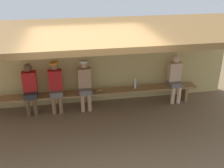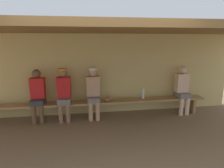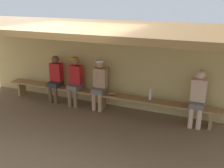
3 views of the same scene
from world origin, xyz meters
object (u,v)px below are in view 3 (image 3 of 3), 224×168
(baseball_glove_worn, at_px, (113,93))
(water_bottle_clear, at_px, (150,95))
(bench, at_px, (103,95))
(player_near_post, at_px, (100,82))
(player_rightmost, at_px, (56,77))
(player_leftmost, at_px, (75,79))
(player_in_red, at_px, (198,96))

(baseball_glove_worn, bearing_deg, water_bottle_clear, -32.82)
(bench, height_order, player_near_post, player_near_post)
(bench, distance_m, player_rightmost, 1.51)
(player_leftmost, distance_m, water_bottle_clear, 2.12)
(player_in_red, relative_size, player_leftmost, 0.99)
(bench, relative_size, player_leftmost, 4.46)
(baseball_glove_worn, bearing_deg, player_in_red, -35.52)
(player_rightmost, bearing_deg, bench, -0.12)
(player_in_red, height_order, water_bottle_clear, player_in_red)
(bench, relative_size, player_near_post, 4.46)
(player_rightmost, bearing_deg, water_bottle_clear, 0.86)
(player_leftmost, bearing_deg, water_bottle_clear, 1.10)
(player_rightmost, relative_size, player_leftmost, 0.99)
(player_in_red, distance_m, water_bottle_clear, 1.13)
(player_in_red, xyz_separation_m, player_leftmost, (-3.24, 0.00, 0.02))
(player_leftmost, xyz_separation_m, player_near_post, (0.75, 0.00, 0.00))
(bench, height_order, baseball_glove_worn, baseball_glove_worn)
(baseball_glove_worn, bearing_deg, player_near_post, 142.52)
(player_in_red, height_order, baseball_glove_worn, player_in_red)
(player_near_post, bearing_deg, player_in_red, -0.01)
(player_near_post, xyz_separation_m, baseball_glove_worn, (0.38, -0.01, -0.24))
(player_rightmost, bearing_deg, player_in_red, 0.00)
(bench, xyz_separation_m, player_leftmost, (-0.83, 0.00, 0.36))
(bench, bearing_deg, player_leftmost, 179.75)
(player_rightmost, bearing_deg, player_near_post, 0.02)
(player_near_post, bearing_deg, baseball_glove_worn, -1.67)
(player_rightmost, height_order, player_leftmost, player_leftmost)
(water_bottle_clear, bearing_deg, player_rightmost, -179.14)
(player_leftmost, bearing_deg, player_in_red, -0.01)
(water_bottle_clear, bearing_deg, baseball_glove_worn, -177.01)
(bench, distance_m, baseball_glove_worn, 0.32)
(player_leftmost, bearing_deg, player_near_post, 0.00)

